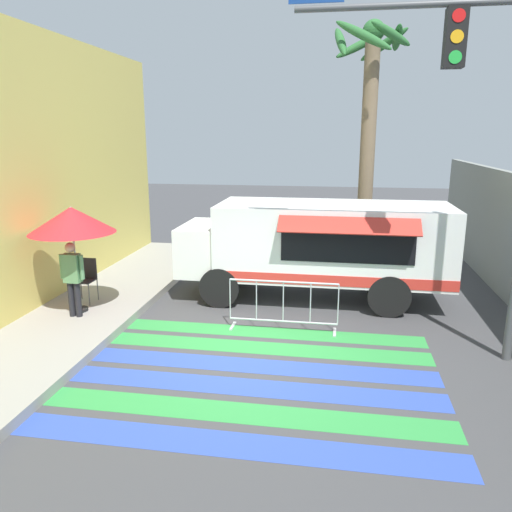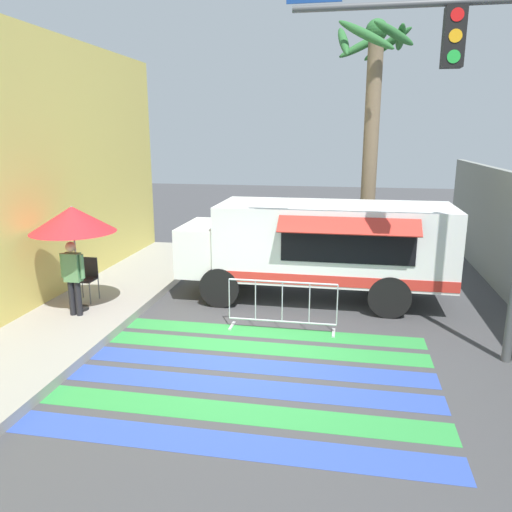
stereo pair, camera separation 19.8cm
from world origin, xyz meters
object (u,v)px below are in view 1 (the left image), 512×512
(patio_umbrella, at_px, (72,220))
(vendor_person, at_px, (73,275))
(palm_tree, at_px, (369,112))
(food_truck, at_px, (312,243))
(barricade_front, at_px, (283,306))
(traffic_signal_pole, at_px, (487,113))
(folding_chair, at_px, (86,276))

(patio_umbrella, relative_size, vendor_person, 1.43)
(patio_umbrella, bearing_deg, palm_tree, 41.50)
(food_truck, height_order, barricade_front, food_truck)
(traffic_signal_pole, xyz_separation_m, vendor_person, (-7.70, 0.32, -3.18))
(patio_umbrella, xyz_separation_m, barricade_front, (4.45, 0.08, -1.65))
(patio_umbrella, relative_size, barricade_front, 1.02)
(food_truck, bearing_deg, traffic_signal_pole, -44.49)
(traffic_signal_pole, bearing_deg, palm_tree, 104.26)
(traffic_signal_pole, bearing_deg, folding_chair, 170.74)
(traffic_signal_pole, bearing_deg, food_truck, 135.51)
(food_truck, relative_size, folding_chair, 6.42)
(barricade_front, bearing_deg, vendor_person, -174.83)
(traffic_signal_pole, xyz_separation_m, barricade_front, (-3.34, 0.72, -3.73))
(folding_chair, distance_m, vendor_person, 1.05)
(food_truck, height_order, traffic_signal_pole, traffic_signal_pole)
(food_truck, bearing_deg, folding_chair, -162.89)
(traffic_signal_pole, xyz_separation_m, palm_tree, (-1.56, 6.15, 0.26))
(patio_umbrella, xyz_separation_m, folding_chair, (-0.15, 0.66, -1.39))
(food_truck, height_order, vendor_person, food_truck)
(food_truck, distance_m, vendor_person, 5.44)
(food_truck, relative_size, traffic_signal_pole, 1.02)
(traffic_signal_pole, relative_size, folding_chair, 6.32)
(barricade_front, bearing_deg, folding_chair, 172.83)
(traffic_signal_pole, bearing_deg, barricade_front, 167.91)
(vendor_person, height_order, barricade_front, vendor_person)
(food_truck, xyz_separation_m, traffic_signal_pole, (2.90, -2.85, 2.87))
(folding_chair, xyz_separation_m, palm_tree, (6.38, 4.85, 3.74))
(food_truck, height_order, folding_chair, food_truck)
(vendor_person, height_order, palm_tree, palm_tree)
(food_truck, distance_m, patio_umbrella, 5.43)
(patio_umbrella, bearing_deg, folding_chair, 103.03)
(patio_umbrella, bearing_deg, food_truck, 24.33)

